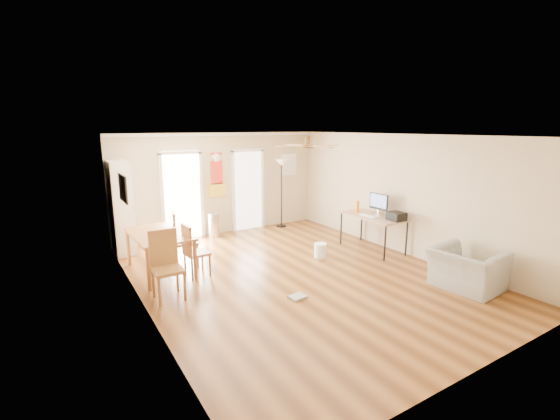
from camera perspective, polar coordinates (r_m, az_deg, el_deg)
floor at (r=7.36m, az=2.48°, el=-9.65°), size 7.00×7.00×0.00m
ceiling at (r=6.82m, az=2.69°, el=11.04°), size 5.50×7.00×0.00m
wall_back at (r=10.02m, az=-8.73°, el=3.87°), size 5.50×0.04×2.60m
wall_front at (r=4.63m, az=27.90°, el=-7.49°), size 5.50×0.04×2.60m
wall_left at (r=5.93m, az=-20.05°, el=-2.63°), size 0.04×7.00×2.60m
wall_right at (r=8.79m, az=17.61°, el=2.25°), size 0.04×7.00×2.60m
crown_molding at (r=6.82m, az=2.68°, el=10.71°), size 5.50×7.00×0.08m
kitchen_doorway at (r=9.69m, az=-14.37°, el=1.84°), size 0.90×0.10×2.10m
bathroom_doorway at (r=10.35m, az=-4.83°, el=2.85°), size 0.80×0.10×2.10m
wall_decal at (r=9.92m, az=-9.40°, el=5.22°), size 0.46×0.03×1.10m
ac_grille at (r=10.90m, az=1.30°, el=6.81°), size 0.50×0.04×0.60m
framed_poster at (r=7.20m, az=-22.39°, el=3.00°), size 0.04×0.66×0.48m
ceiling_fan at (r=6.58m, az=4.16°, el=9.50°), size 1.24×1.24×0.20m
bookshelf at (r=9.08m, az=-22.68°, el=0.40°), size 0.65×1.00×2.05m
dining_table at (r=7.68m, az=-17.44°, el=-6.11°), size 1.01×1.62×0.79m
dining_chair_right_a at (r=7.88m, az=-13.84°, el=-4.23°), size 0.56×0.56×1.11m
dining_chair_right_b at (r=7.33m, az=-12.31°, el=-5.88°), size 0.43×0.43×1.00m
dining_chair_near at (r=6.46m, az=-16.40°, el=-8.07°), size 0.46×0.46×1.12m
trash_can at (r=9.83m, az=-9.81°, el=-2.25°), size 0.34×0.34×0.61m
torchiere_lamp at (r=10.58m, az=0.22°, el=2.49°), size 0.40×0.40×1.88m
computer_desk at (r=8.94m, az=13.59°, el=-3.30°), size 0.74×1.47×0.79m
imac at (r=8.88m, az=14.47°, el=0.81°), size 0.18×0.54×0.50m
keyboard at (r=8.77m, az=13.01°, el=-0.88°), size 0.17×0.43×0.02m
printer at (r=8.54m, az=16.97°, el=-0.89°), size 0.33×0.37×0.18m
orange_bottle at (r=9.14m, az=11.45°, el=0.52°), size 0.10×0.10×0.26m
wastebasket_a at (r=8.28m, az=6.04°, el=-6.00°), size 0.28×0.28×0.31m
floor_cloth at (r=6.43m, az=2.62°, el=-12.83°), size 0.30×0.25×0.04m
armchair at (r=7.39m, az=26.04°, el=-7.94°), size 1.03×1.16×0.70m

